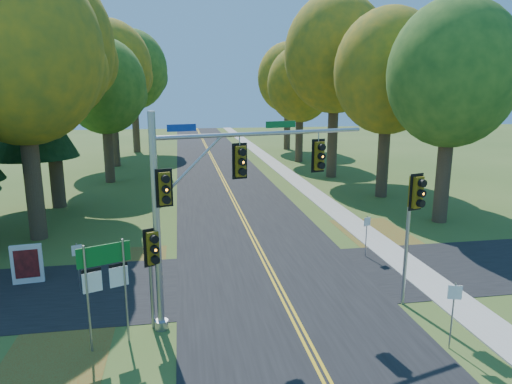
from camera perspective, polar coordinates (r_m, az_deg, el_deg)
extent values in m
plane|color=#36501C|center=(17.57, 3.63, -13.35)|extent=(160.00, 160.00, 0.00)
cube|color=black|center=(17.56, 3.63, -13.32)|extent=(8.00, 160.00, 0.02)
cube|color=black|center=(19.34, 2.26, -10.78)|extent=(60.00, 6.00, 0.02)
cube|color=gold|center=(17.54, 3.30, -13.30)|extent=(0.10, 160.00, 0.01)
cube|color=gold|center=(17.58, 3.95, -13.24)|extent=(0.10, 160.00, 0.01)
cube|color=#9E998E|center=(19.81, 21.72, -11.06)|extent=(1.60, 160.00, 0.06)
cube|color=brown|center=(21.02, -16.80, -9.38)|extent=(4.00, 6.00, 0.00)
cube|color=brown|center=(25.01, 15.83, -5.76)|extent=(3.50, 8.00, 0.00)
cube|color=brown|center=(15.04, -24.17, -19.28)|extent=(3.00, 5.00, 0.00)
cylinder|color=#38281C|center=(26.14, -26.14, 1.83)|extent=(0.86, 0.86, 6.75)
ellipsoid|color=#B08517|center=(25.85, -27.51, 15.39)|extent=(8.00, 8.00, 9.20)
sphere|color=#B08517|center=(26.55, -23.15, 13.94)|extent=(4.80, 4.80, 4.80)
cylinder|color=#38281C|center=(28.83, 22.39, 2.38)|extent=(0.83, 0.83, 6.08)
ellipsoid|color=#537D27|center=(28.47, 23.35, 13.45)|extent=(7.20, 7.20, 8.28)
sphere|color=#537D27|center=(30.15, 24.46, 11.88)|extent=(4.32, 4.32, 4.32)
sphere|color=#537D27|center=(27.23, 22.01, 15.17)|extent=(3.96, 3.96, 3.96)
cylinder|color=#38281C|center=(32.83, -23.88, 4.59)|extent=(0.89, 0.89, 7.42)
ellipsoid|color=#B08517|center=(32.70, -24.97, 16.31)|extent=(8.60, 8.60, 9.89)
sphere|color=#B08517|center=(33.52, -21.31, 15.02)|extent=(5.16, 5.16, 5.16)
sphere|color=#B08517|center=(32.38, -28.21, 17.59)|extent=(4.73, 4.73, 4.73)
cylinder|color=#38281C|center=(34.44, 15.63, 4.58)|extent=(0.84, 0.84, 6.30)
ellipsoid|color=#B08517|center=(34.16, 16.22, 14.27)|extent=(7.60, 7.60, 8.74)
sphere|color=#B08517|center=(35.83, 17.59, 12.87)|extent=(4.56, 4.56, 4.56)
sphere|color=#B08517|center=(32.96, 14.73, 15.76)|extent=(4.18, 4.18, 4.18)
cylinder|color=#38281C|center=(40.49, -17.97, 5.09)|extent=(0.81, 0.81, 5.62)
ellipsoid|color=#537D27|center=(40.20, -18.48, 12.44)|extent=(6.80, 6.80, 7.82)
sphere|color=#537D27|center=(41.04, -16.29, 11.62)|extent=(4.08, 4.08, 4.08)
sphere|color=#537D27|center=(39.74, -20.44, 13.29)|extent=(3.74, 3.74, 3.74)
cylinder|color=#38281C|center=(41.41, 9.55, 7.09)|extent=(0.90, 0.90, 7.65)
ellipsoid|color=#B08517|center=(41.34, 9.91, 16.66)|extent=(8.80, 8.80, 10.12)
sphere|color=#B08517|center=(43.13, 11.55, 15.25)|extent=(5.28, 5.28, 5.28)
sphere|color=#B08517|center=(40.11, 8.21, 18.11)|extent=(4.84, 4.84, 4.84)
cylinder|color=#38281C|center=(49.08, -17.30, 7.14)|extent=(0.87, 0.87, 6.98)
ellipsoid|color=#B08517|center=(48.95, -17.80, 14.56)|extent=(8.20, 8.20, 9.43)
sphere|color=#B08517|center=(49.95, -15.63, 13.70)|extent=(4.92, 4.92, 4.92)
sphere|color=#B08517|center=(48.39, -19.75, 15.43)|extent=(4.51, 4.51, 4.51)
cylinder|color=#38281C|center=(50.08, 5.42, 7.10)|extent=(0.82, 0.82, 5.85)
ellipsoid|color=#B08517|center=(49.86, 5.55, 13.26)|extent=(7.00, 7.00, 8.05)
sphere|color=#B08517|center=(51.25, 6.77, 12.43)|extent=(4.20, 4.20, 4.20)
sphere|color=#B08517|center=(48.89, 4.36, 14.12)|extent=(3.85, 3.85, 3.85)
cylinder|color=#38281C|center=(59.74, -14.81, 8.28)|extent=(0.88, 0.88, 7.20)
ellipsoid|color=#537D27|center=(59.65, -15.18, 14.55)|extent=(8.40, 8.40, 9.66)
sphere|color=#537D27|center=(60.75, -13.40, 13.81)|extent=(5.04, 5.04, 5.04)
sphere|color=#537D27|center=(59.01, -16.77, 15.30)|extent=(4.62, 4.62, 4.62)
cylinder|color=#38281C|center=(60.69, 3.91, 8.41)|extent=(0.85, 0.85, 6.53)
ellipsoid|color=#B08517|center=(60.55, 4.00, 14.07)|extent=(7.80, 7.80, 8.97)
sphere|color=#B08517|center=(62.04, 5.17, 13.29)|extent=(4.68, 4.68, 4.68)
sphere|color=#B08517|center=(59.51, 2.87, 14.86)|extent=(4.29, 4.29, 4.29)
cylinder|color=#38281C|center=(33.26, -25.66, 1.01)|extent=(0.50, 0.50, 3.42)
cone|color=black|center=(32.75, -26.40, 8.63)|extent=(5.60, 5.60, 5.45)
cone|color=black|center=(32.80, -27.09, 15.41)|extent=(4.57, 4.57, 5.45)
cylinder|color=#9C9DA4|center=(14.62, -12.31, -4.14)|extent=(0.22, 0.22, 7.08)
cylinder|color=#9C9DA4|center=(15.91, -11.72, -15.92)|extent=(0.45, 0.45, 0.30)
cylinder|color=#9C9DA4|center=(15.34, 1.25, 7.34)|extent=(7.36, 2.14, 0.14)
cylinder|color=#9C9DA4|center=(14.50, -8.34, 2.86)|extent=(2.23, 0.69, 2.09)
cylinder|color=#9C9DA4|center=(14.96, -2.08, 6.50)|extent=(0.04, 0.04, 0.36)
cube|color=#72590C|center=(15.05, -2.06, 3.89)|extent=(0.41, 0.38, 1.01)
cube|color=black|center=(15.05, -2.06, 3.89)|extent=(0.52, 0.17, 1.19)
sphere|color=orange|center=(14.84, -1.71, 3.77)|extent=(0.18, 0.18, 0.18)
cylinder|color=black|center=(14.79, -1.72, 5.01)|extent=(0.28, 0.22, 0.24)
cylinder|color=black|center=(14.84, -1.71, 3.77)|extent=(0.28, 0.22, 0.24)
cylinder|color=black|center=(14.89, -1.70, 2.54)|extent=(0.28, 0.22, 0.24)
cylinder|color=#9C9DA4|center=(16.37, 7.83, 6.92)|extent=(0.04, 0.04, 0.36)
cube|color=#72590C|center=(16.45, 7.76, 4.53)|extent=(0.41, 0.38, 1.01)
cube|color=black|center=(16.45, 7.76, 4.53)|extent=(0.52, 0.17, 1.19)
sphere|color=orange|center=(16.26, 8.20, 4.42)|extent=(0.18, 0.18, 0.18)
cylinder|color=black|center=(16.22, 8.23, 5.56)|extent=(0.28, 0.22, 0.24)
cylinder|color=black|center=(16.26, 8.20, 4.42)|extent=(0.28, 0.22, 0.24)
cylinder|color=black|center=(16.31, 8.16, 3.30)|extent=(0.28, 0.22, 0.24)
cube|color=#72590C|center=(14.23, -11.41, 0.49)|extent=(0.41, 0.38, 1.01)
cube|color=black|center=(14.23, -11.41, 0.49)|extent=(0.52, 0.17, 1.19)
sphere|color=orange|center=(14.01, -11.18, 0.31)|extent=(0.18, 0.18, 0.18)
cylinder|color=black|center=(13.95, -11.24, 1.61)|extent=(0.28, 0.22, 0.24)
cylinder|color=black|center=(14.01, -11.18, 0.31)|extent=(0.28, 0.22, 0.24)
cylinder|color=black|center=(14.08, -11.13, -0.98)|extent=(0.28, 0.22, 0.24)
cube|color=navy|center=(14.28, -9.29, 7.93)|extent=(0.89, 0.28, 0.22)
cube|color=#0C5926|center=(15.57, 3.12, 8.44)|extent=(1.08, 0.33, 0.22)
cylinder|color=#9A9CA3|center=(17.22, 18.33, -5.89)|extent=(0.13, 0.13, 4.82)
cube|color=#72590C|center=(16.58, 19.36, 0.01)|extent=(0.45, 0.43, 1.09)
cube|color=black|center=(16.58, 19.36, 0.01)|extent=(0.55, 0.20, 1.29)
sphere|color=orange|center=(16.42, 19.99, -0.16)|extent=(0.20, 0.20, 0.20)
cylinder|color=black|center=(16.35, 20.09, 1.03)|extent=(0.30, 0.25, 0.26)
cylinder|color=black|center=(16.42, 19.99, -0.16)|extent=(0.30, 0.25, 0.26)
cylinder|color=black|center=(16.49, 19.90, -1.35)|extent=(0.30, 0.25, 0.26)
cylinder|color=gray|center=(15.41, -12.96, -10.59)|extent=(0.13, 0.13, 3.39)
cube|color=#72590C|center=(14.79, -12.87, -6.74)|extent=(0.46, 0.43, 1.06)
cube|color=black|center=(14.79, -12.87, -6.74)|extent=(0.52, 0.25, 1.25)
sphere|color=orange|center=(14.57, -12.54, -7.02)|extent=(0.19, 0.19, 0.19)
cylinder|color=black|center=(14.46, -12.60, -5.76)|extent=(0.30, 0.26, 0.25)
cylinder|color=black|center=(14.57, -12.54, -7.02)|extent=(0.30, 0.26, 0.25)
cylinder|color=black|center=(14.69, -12.48, -8.27)|extent=(0.30, 0.26, 0.25)
cylinder|color=gray|center=(14.60, -20.27, -12.53)|extent=(0.07, 0.07, 3.35)
cylinder|color=gray|center=(14.82, -15.97, -11.83)|extent=(0.07, 0.07, 3.35)
cube|color=#0D5F1E|center=(14.25, -18.49, -7.44)|extent=(1.46, 0.64, 0.61)
cube|color=silver|center=(14.25, -18.49, -7.44)|extent=(1.24, 0.52, 0.09)
cube|color=silver|center=(14.46, -19.80, -10.57)|extent=(0.53, 0.25, 0.61)
cube|color=black|center=(14.32, -19.91, -9.21)|extent=(0.52, 0.22, 0.11)
cube|color=silver|center=(14.61, -16.77, -10.09)|extent=(0.53, 0.25, 0.61)
cube|color=black|center=(14.48, -16.86, -8.75)|extent=(0.52, 0.22, 0.11)
cube|color=silver|center=(20.80, -26.69, -8.07)|extent=(1.19, 0.30, 1.63)
cube|color=maroon|center=(20.70, -26.75, -8.04)|extent=(0.90, 0.13, 1.18)
cube|color=silver|center=(21.12, -27.73, -9.84)|extent=(0.08, 0.08, 0.27)
cube|color=silver|center=(20.95, -25.27, -9.77)|extent=(0.08, 0.08, 0.27)
cylinder|color=gray|center=(22.04, 13.61, -5.42)|extent=(0.05, 0.05, 1.99)
cube|color=silver|center=(21.82, 13.74, -3.63)|extent=(0.36, 0.16, 0.41)
cylinder|color=gray|center=(15.33, 23.32, -14.05)|extent=(0.05, 0.05, 2.13)
cube|color=white|center=(15.00, 23.60, -11.42)|extent=(0.40, 0.16, 0.44)
cylinder|color=gray|center=(19.03, -21.32, -8.85)|extent=(0.05, 0.05, 2.00)
cube|color=silver|center=(18.77, -21.48, -6.80)|extent=(0.37, 0.16, 0.41)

